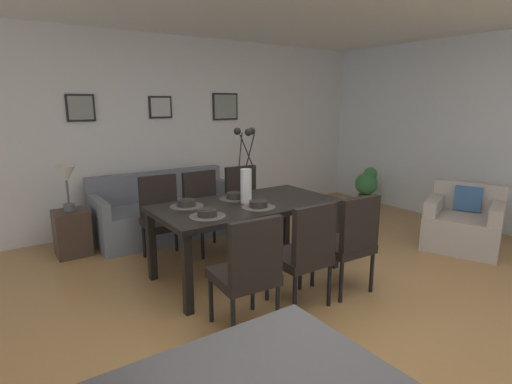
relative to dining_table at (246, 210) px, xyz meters
The scene contains 27 objects.
ground_plane 1.25m from the dining_table, 95.34° to the right, with size 9.00×9.00×0.00m, color #A87A47.
back_wall_panel 2.29m from the dining_table, 92.58° to the left, with size 9.00×0.10×2.60m, color silver.
side_window_wall 3.67m from the dining_table, 10.48° to the right, with size 0.10×6.30×2.60m, color white.
dining_table is the anchor object (origin of this frame).
dining_chair_near_left 1.08m from the dining_table, 122.40° to the right, with size 0.47×0.47×0.92m.
dining_chair_near_right 1.04m from the dining_table, 120.86° to the left, with size 0.46×0.46×0.92m.
dining_chair_far_left 0.87m from the dining_table, 88.75° to the right, with size 0.44×0.44×0.92m.
dining_chair_far_right 0.87m from the dining_table, 91.24° to the left, with size 0.46×0.46×0.92m.
dining_chair_mid_left 1.04m from the dining_table, 58.89° to the right, with size 0.46×0.46×0.92m.
dining_chair_mid_right 1.08m from the dining_table, 57.61° to the left, with size 0.47×0.47×0.92m.
centerpiece_vase 0.36m from the dining_table, 55.35° to the left, with size 0.21×0.23×0.73m.
placemat_near_left 0.58m from the dining_table, 158.71° to the right, with size 0.32×0.32×0.01m, color #4C4742.
bowl_near_left 0.59m from the dining_table, 158.71° to the right, with size 0.17×0.17×0.07m.
placemat_near_right 0.58m from the dining_table, 158.71° to the left, with size 0.32×0.32×0.01m, color #4C4742.
bowl_near_right 0.59m from the dining_table, 158.71° to the left, with size 0.17×0.17×0.07m.
placemat_far_left 0.22m from the dining_table, 90.00° to the right, with size 0.32×0.32×0.01m, color #4C4742.
bowl_far_left 0.24m from the dining_table, 90.00° to the right, with size 0.17×0.17×0.07m.
placemat_far_right 0.22m from the dining_table, 90.00° to the left, with size 0.32×0.32×0.01m, color #4C4742.
bowl_far_right 0.24m from the dining_table, 90.00° to the left, with size 0.17×0.17×0.07m.
sofa 1.69m from the dining_table, 96.01° to the left, with size 1.85×0.84×0.80m.
side_table 2.10m from the dining_table, 131.11° to the left, with size 0.36×0.36×0.52m, color #3D2D23.
table_lamp 2.07m from the dining_table, 131.11° to the left, with size 0.22×0.22×0.51m.
armchair 2.73m from the dining_table, 17.94° to the right, with size 1.04×1.04×0.75m.
framed_picture_left 2.55m from the dining_table, 115.70° to the left, with size 0.33×0.03×0.33m.
framed_picture_center 2.34m from the dining_table, 90.00° to the left, with size 0.32×0.03×0.30m.
framed_picture_right 2.55m from the dining_table, 64.29° to the left, with size 0.42×0.03×0.40m.
potted_plant 3.25m from the dining_table, 19.05° to the left, with size 0.36×0.36×0.67m.
Camera 1 is at (-2.00, -2.16, 1.72)m, focal length 28.18 mm.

